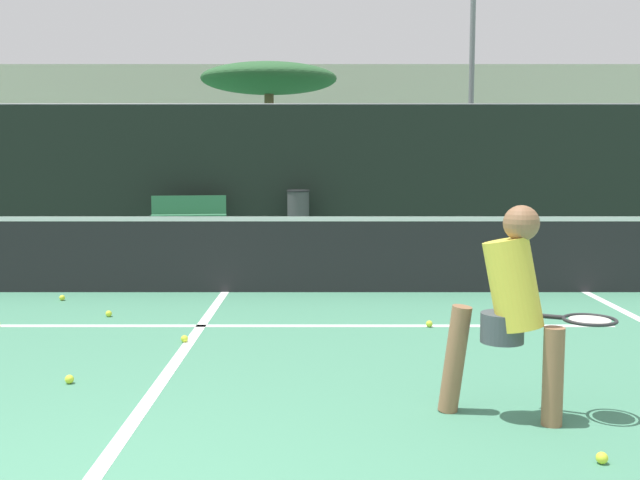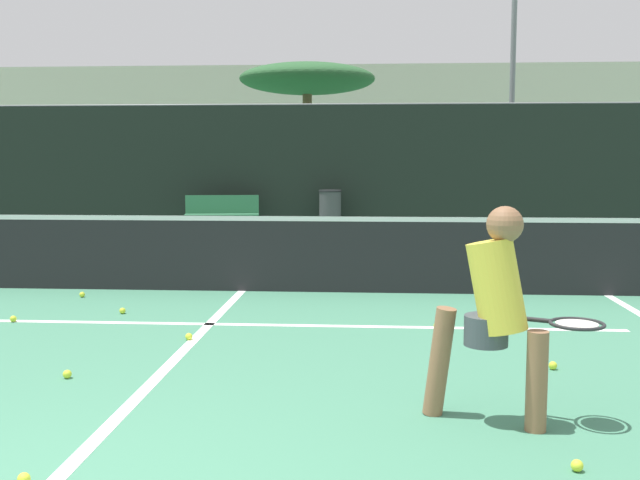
{
  "view_description": "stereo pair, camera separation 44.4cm",
  "coord_description": "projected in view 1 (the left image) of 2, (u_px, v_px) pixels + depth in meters",
  "views": [
    {
      "loc": [
        1.19,
        -2.91,
        1.67
      ],
      "look_at": [
        1.17,
        3.63,
        0.95
      ],
      "focal_mm": 42.0,
      "sensor_mm": 36.0,
      "label": 1
    },
    {
      "loc": [
        1.63,
        -2.89,
        1.67
      ],
      "look_at": [
        1.17,
        3.63,
        0.95
      ],
      "focal_mm": 42.0,
      "sensor_mm": 36.0,
      "label": 2
    }
  ],
  "objects": [
    {
      "name": "building_far",
      "position": [
        295.0,
        132.0,
        33.85
      ],
      "size": [
        36.0,
        2.4,
        5.72
      ],
      "primitive_type": "cube",
      "color": "beige",
      "rests_on": "ground"
    },
    {
      "name": "tennis_ball_scattered_1",
      "position": [
        110.0,
        314.0,
        7.9
      ],
      "size": [
        0.07,
        0.07,
        0.07
      ],
      "primitive_type": "sphere",
      "color": "#D1E033",
      "rests_on": "ground"
    },
    {
      "name": "court_service_line",
      "position": [
        203.0,
        326.0,
        7.46
      ],
      "size": [
        8.25,
        0.1,
        0.01
      ],
      "primitive_type": "cube",
      "color": "white",
      "rests_on": "ground"
    },
    {
      "name": "court_center_mark",
      "position": [
        183.0,
        353.0,
        6.41
      ],
      "size": [
        0.1,
        5.92,
        0.01
      ],
      "primitive_type": "cube",
      "color": "white",
      "rests_on": "ground"
    },
    {
      "name": "floodlight_mast",
      "position": [
        475.0,
        3.0,
        21.96
      ],
      "size": [
        1.1,
        0.24,
        10.01
      ],
      "color": "slate",
      "rests_on": "ground"
    },
    {
      "name": "tree_west",
      "position": [
        271.0,
        80.0,
        22.09
      ],
      "size": [
        4.02,
        4.02,
        4.45
      ],
      "color": "brown",
      "rests_on": "ground"
    },
    {
      "name": "tennis_ball_scattered_7",
      "position": [
        431.0,
        324.0,
        7.41
      ],
      "size": [
        0.07,
        0.07,
        0.07
      ],
      "primitive_type": "sphere",
      "color": "#D1E033",
      "rests_on": "ground"
    },
    {
      "name": "trash_bin",
      "position": [
        300.0,
        212.0,
        16.32
      ],
      "size": [
        0.5,
        0.5,
        0.98
      ],
      "color": "#3F3F42",
      "rests_on": "ground"
    },
    {
      "name": "tennis_ball_scattered_4",
      "position": [
        71.0,
        379.0,
        5.56
      ],
      "size": [
        0.07,
        0.07,
        0.07
      ],
      "primitive_type": "sphere",
      "color": "#D1E033",
      "rests_on": "ground"
    },
    {
      "name": "courtside_bench",
      "position": [
        191.0,
        214.0,
        16.15
      ],
      "size": [
        1.64,
        0.59,
        0.86
      ],
      "rotation": [
        0.0,
        0.0,
        0.13
      ],
      "color": "#33724C",
      "rests_on": "ground"
    },
    {
      "name": "tennis_ball_scattered_0",
      "position": [
        554.0,
        361.0,
        6.05
      ],
      "size": [
        0.07,
        0.07,
        0.07
      ],
      "primitive_type": "sphere",
      "color": "#D1E033",
      "rests_on": "ground"
    },
    {
      "name": "net",
      "position": [
        226.0,
        252.0,
        9.3
      ],
      "size": [
        11.09,
        0.09,
        1.07
      ],
      "color": "slate",
      "rests_on": "ground"
    },
    {
      "name": "player_practicing",
      "position": [
        513.0,
        304.0,
        4.72
      ],
      "size": [
        1.18,
        0.45,
        1.38
      ],
      "rotation": [
        0.0,
        0.0,
        -0.41
      ],
      "color": "#8C6042",
      "rests_on": "ground"
    },
    {
      "name": "tennis_ball_scattered_5",
      "position": [
        64.0,
        298.0,
        8.8
      ],
      "size": [
        0.07,
        0.07,
        0.07
      ],
      "primitive_type": "sphere",
      "color": "#D1E033",
      "rests_on": "ground"
    },
    {
      "name": "tennis_ball_scattered_9",
      "position": [
        604.0,
        458.0,
        4.09
      ],
      "size": [
        0.07,
        0.07,
        0.07
      ],
      "primitive_type": "sphere",
      "color": "#D1E033",
      "rests_on": "ground"
    },
    {
      "name": "parked_car",
      "position": [
        444.0,
        197.0,
        20.32
      ],
      "size": [
        1.73,
        4.62,
        1.48
      ],
      "color": "#B7B7BC",
      "rests_on": "ground"
    },
    {
      "name": "fence_back",
      "position": [
        269.0,
        169.0,
        16.71
      ],
      "size": [
        24.0,
        0.06,
        2.88
      ],
      "color": "black",
      "rests_on": "ground"
    },
    {
      "name": "tennis_ball_scattered_3",
      "position": [
        186.0,
        339.0,
        6.8
      ],
      "size": [
        0.07,
        0.07,
        0.07
      ],
      "primitive_type": "sphere",
      "color": "#D1E033",
      "rests_on": "ground"
    }
  ]
}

